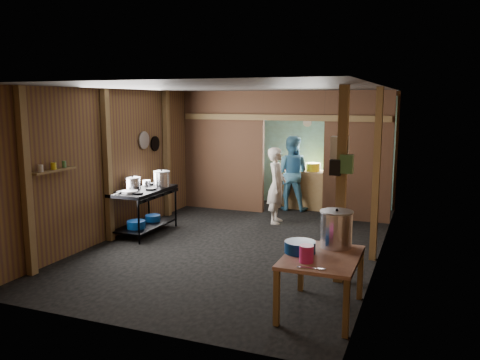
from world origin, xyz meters
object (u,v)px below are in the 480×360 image
at_px(stove_pot_large, 162,179).
at_px(cook, 277,186).
at_px(stock_pot, 336,230).
at_px(yellow_tub, 313,167).
at_px(gas_range, 144,211).
at_px(pink_bucket, 306,254).
at_px(prep_table, 321,284).

relative_size(stove_pot_large, cook, 0.21).
xyz_separation_m(stock_pot, yellow_tub, (-1.41, 4.89, 0.06)).
bearing_deg(yellow_tub, gas_range, -127.24).
xyz_separation_m(pink_bucket, yellow_tub, (-1.21, 5.57, 0.18)).
bearing_deg(pink_bucket, yellow_tub, 102.28).
relative_size(stock_pot, cook, 0.31).
bearing_deg(pink_bucket, stove_pot_large, 140.82).
bearing_deg(gas_range, stove_pot_large, 65.31).
bearing_deg(stock_pot, prep_table, -102.32).
distance_m(prep_table, stove_pot_large, 4.38).
distance_m(stock_pot, yellow_tub, 5.09).
distance_m(prep_table, yellow_tub, 5.48).
distance_m(stove_pot_large, pink_bucket, 4.43).
xyz_separation_m(prep_table, stove_pot_large, (-3.54, 2.51, 0.62)).
relative_size(prep_table, cook, 0.75).
bearing_deg(stove_pot_large, prep_table, -35.33).
height_order(stock_pot, cook, cook).
distance_m(gas_range, prep_table, 4.28).
bearing_deg(stove_pot_large, cook, 33.90).
relative_size(prep_table, yellow_tub, 3.47).
bearing_deg(stock_pot, yellow_tub, 106.05).
xyz_separation_m(gas_range, prep_table, (3.71, -2.14, -0.08)).
height_order(pink_bucket, cook, cook).
xyz_separation_m(prep_table, yellow_tub, (-1.32, 5.28, 0.61)).
height_order(prep_table, stove_pot_large, stove_pot_large).
xyz_separation_m(stock_pot, cook, (-1.78, 3.36, -0.13)).
relative_size(prep_table, stove_pot_large, 3.65).
distance_m(yellow_tub, cook, 1.58).
bearing_deg(cook, stove_pot_large, 116.11).
bearing_deg(yellow_tub, stock_pot, -73.95).
bearing_deg(yellow_tub, stove_pot_large, -128.66).
bearing_deg(gas_range, prep_table, -29.97).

